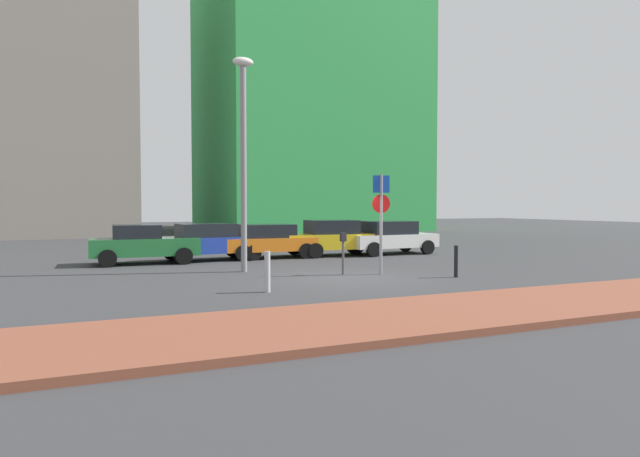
# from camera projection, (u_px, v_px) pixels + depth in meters

# --- Properties ---
(ground_plane) EXTENTS (120.00, 120.00, 0.00)m
(ground_plane) POSITION_uv_depth(u_px,v_px,m) (346.00, 278.00, 16.96)
(ground_plane) COLOR #38383A
(sidewalk_brick) EXTENTS (40.00, 3.31, 0.14)m
(sidewalk_brick) POSITION_uv_depth(u_px,v_px,m) (479.00, 310.00, 11.37)
(sidewalk_brick) COLOR brown
(sidewalk_brick) RESTS_ON ground
(parked_car_green) EXTENTS (4.00, 2.02, 1.48)m
(parked_car_green) POSITION_uv_depth(u_px,v_px,m) (143.00, 244.00, 20.93)
(parked_car_green) COLOR #237238
(parked_car_green) RESTS_ON ground
(parked_car_blue) EXTENTS (4.33, 2.16, 1.48)m
(parked_car_blue) POSITION_uv_depth(u_px,v_px,m) (211.00, 241.00, 22.22)
(parked_car_blue) COLOR #1E389E
(parked_car_blue) RESTS_ON ground
(parked_car_orange) EXTENTS (4.58, 2.05, 1.42)m
(parked_car_orange) POSITION_uv_depth(u_px,v_px,m) (272.00, 240.00, 23.26)
(parked_car_orange) COLOR orange
(parked_car_orange) RESTS_ON ground
(parked_car_yellow) EXTENTS (4.67, 2.28, 1.57)m
(parked_car_yellow) POSITION_uv_depth(u_px,v_px,m) (333.00, 238.00, 24.29)
(parked_car_yellow) COLOR gold
(parked_car_yellow) RESTS_ON ground
(parked_car_white) EXTENTS (4.23, 2.06, 1.50)m
(parked_car_white) POSITION_uv_depth(u_px,v_px,m) (390.00, 237.00, 25.09)
(parked_car_white) COLOR white
(parked_car_white) RESTS_ON ground
(parking_sign_post) EXTENTS (0.60, 0.13, 3.20)m
(parking_sign_post) POSITION_uv_depth(u_px,v_px,m) (381.00, 212.00, 17.66)
(parking_sign_post) COLOR gray
(parking_sign_post) RESTS_ON ground
(parking_meter) EXTENTS (0.18, 0.14, 1.34)m
(parking_meter) POSITION_uv_depth(u_px,v_px,m) (343.00, 247.00, 17.68)
(parking_meter) COLOR #4C4C51
(parking_meter) RESTS_ON ground
(street_lamp) EXTENTS (0.70, 0.36, 7.08)m
(street_lamp) POSITION_uv_depth(u_px,v_px,m) (243.00, 146.00, 18.28)
(street_lamp) COLOR gray
(street_lamp) RESTS_ON ground
(traffic_bollard_near) EXTENTS (0.15, 0.15, 1.05)m
(traffic_bollard_near) POSITION_uv_depth(u_px,v_px,m) (267.00, 272.00, 14.09)
(traffic_bollard_near) COLOR #B7B7BC
(traffic_bollard_near) RESTS_ON ground
(traffic_bollard_mid) EXTENTS (0.12, 0.12, 0.98)m
(traffic_bollard_mid) POSITION_uv_depth(u_px,v_px,m) (456.00, 261.00, 17.01)
(traffic_bollard_mid) COLOR black
(traffic_bollard_mid) RESTS_ON ground
(building_colorful_midrise) EXTENTS (17.55, 16.74, 27.39)m
(building_colorful_midrise) POSITION_uv_depth(u_px,v_px,m) (304.00, 81.00, 50.96)
(building_colorful_midrise) COLOR green
(building_colorful_midrise) RESTS_ON ground
(building_under_construction) EXTENTS (13.47, 13.67, 24.90)m
(building_under_construction) POSITION_uv_depth(u_px,v_px,m) (35.00, 67.00, 41.06)
(building_under_construction) COLOR gray
(building_under_construction) RESTS_ON ground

